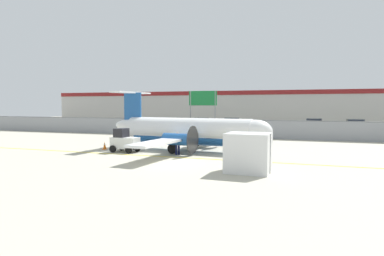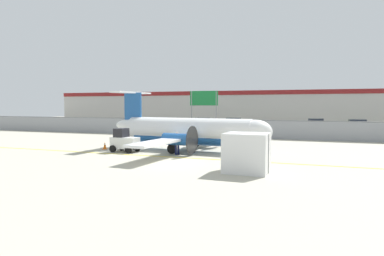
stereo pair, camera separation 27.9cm
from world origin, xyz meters
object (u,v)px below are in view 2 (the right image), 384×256
Objects in this scene: commuter_airplane at (191,131)px; ground_crew_worker at (177,142)px; parked_car_2 at (233,123)px; parked_car_5 at (356,125)px; parked_car_0 at (149,124)px; parked_car_4 at (315,124)px; baggage_tug at (124,141)px; traffic_cone_far_left at (105,146)px; parked_car_3 at (266,126)px; parked_car_1 at (202,123)px; traffic_cone_near_left at (148,142)px; traffic_cone_near_right at (255,149)px; cargo_container at (247,153)px; highway_sign at (204,102)px.

ground_crew_worker is (-0.17, -2.50, -0.65)m from commuter_airplane.
parked_car_5 is at bearing 177.42° from parked_car_2.
parked_car_0 is 25.31m from parked_car_4.
traffic_cone_far_left is (-2.42, 0.83, -0.54)m from baggage_tug.
parked_car_0 is at bearing 24.55° from parked_car_4.
parked_car_2 is 9.38m from parked_car_3.
parked_car_4 is (17.26, 3.05, 0.00)m from parked_car_1.
baggage_tug is 0.56× the size of parked_car_5.
ground_crew_worker is 2.66× the size of traffic_cone_near_left.
baggage_tug is 28.86m from parked_car_1.
parked_car_4 is at bearing 81.55° from traffic_cone_near_right.
parked_car_4 is at bearing 61.10° from traffic_cone_near_left.
cargo_container is at bearing 101.68° from parked_car_2.
commuter_airplane is 25.12× the size of traffic_cone_far_left.
parked_car_4 is (23.38, 9.70, 0.00)m from parked_car_0.
parked_car_1 is at bearing 113.50° from cargo_container.
traffic_cone_near_right and traffic_cone_far_left have the same top height.
parked_car_0 and parked_car_1 have the same top height.
cargo_container is 36.64m from parked_car_5.
parked_car_0 is at bearing 116.51° from traffic_cone_near_left.
commuter_airplane is 21.23m from parked_car_3.
traffic_cone_near_left is 10.73m from traffic_cone_near_right.
baggage_tug is 0.99× the size of cargo_container.
parked_car_4 is (9.78, 31.77, -0.06)m from ground_crew_worker.
cargo_container is 23.82m from highway_sign.
traffic_cone_near_left is 4.53m from traffic_cone_far_left.
traffic_cone_near_right is 0.15× the size of parked_car_5.
baggage_tug is 2.62m from traffic_cone_far_left.
highway_sign is (3.74, 15.79, 3.83)m from traffic_cone_far_left.
baggage_tug is at bearing 84.04° from parked_car_2.
cargo_container is at bearing -66.29° from highway_sign.
parked_car_1 is at bearing 111.27° from commuter_airplane.
parked_car_2 reaches higher than traffic_cone_far_left.
parked_car_1 is at bearing -127.33° from parked_car_0.
traffic_cone_near_left is (-5.21, 2.42, -1.29)m from commuter_airplane.
traffic_cone_near_right is 20.85m from parked_car_3.
parked_car_5 is at bearing 169.06° from parked_car_4.
ground_crew_worker and parked_car_3 have the same top height.
cargo_container is 3.82× the size of traffic_cone_near_left.
ground_crew_worker is 0.40× the size of parked_car_4.
parked_car_2 is 1.01× the size of parked_car_3.
parked_car_2 is at bearing 133.69° from parked_car_3.
parked_car_1 reaches higher than traffic_cone_near_left.
parked_car_5 is at bearing 36.62° from highway_sign.
traffic_cone_near_right is at bearing 103.97° from parked_car_2.
parked_car_2 is (4.18, 29.62, 0.58)m from traffic_cone_far_left.
parked_car_0 is at bearing 134.58° from traffic_cone_near_right.
parked_car_2 is (4.67, 1.74, 0.00)m from parked_car_1.
traffic_cone_far_left is at bearing -140.61° from ground_crew_worker.
ground_crew_worker is 0.69× the size of cargo_container.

